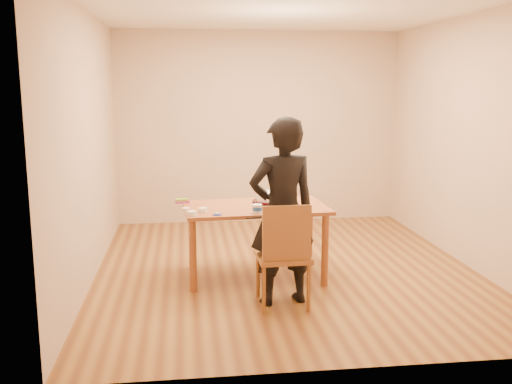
{
  "coord_description": "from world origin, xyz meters",
  "views": [
    {
      "loc": [
        -1.04,
        -5.82,
        1.95
      ],
      "look_at": [
        -0.35,
        -0.28,
        0.9
      ],
      "focal_mm": 40.0,
      "sensor_mm": 36.0,
      "label": 1
    }
  ],
  "objects": [
    {
      "name": "cake",
      "position": [
        -0.2,
        -0.09,
        0.81
      ],
      "size": [
        0.24,
        0.24,
        0.08
      ],
      "primitive_type": "cylinder",
      "color": "white",
      "rests_on": "cake_plate"
    },
    {
      "name": "candy_box_green",
      "position": [
        -1.09,
        0.01,
        0.78
      ],
      "size": [
        0.13,
        0.07,
        0.02
      ],
      "primitive_type": "cube",
      "rotation": [
        0.0,
        0.0,
        0.06
      ],
      "color": "green",
      "rests_on": "candy_box_pink"
    },
    {
      "name": "ramekin_green",
      "position": [
        -0.99,
        -0.59,
        0.77
      ],
      "size": [
        0.09,
        0.09,
        0.04
      ],
      "primitive_type": "cylinder",
      "color": "white",
      "rests_on": "dining_table"
    },
    {
      "name": "dining_chair",
      "position": [
        -0.2,
        -1.01,
        0.45
      ],
      "size": [
        0.47,
        0.47,
        0.04
      ],
      "primitive_type": "cube",
      "rotation": [
        0.0,
        0.0,
        0.03
      ],
      "color": "brown",
      "rests_on": "floor"
    },
    {
      "name": "frosting_tub",
      "position": [
        -0.37,
        -0.56,
        0.79
      ],
      "size": [
        0.09,
        0.09,
        0.08
      ],
      "primitive_type": "cylinder",
      "color": "white",
      "rests_on": "dining_table"
    },
    {
      "name": "ramekin_yellow",
      "position": [
        -1.05,
        -0.4,
        0.77
      ],
      "size": [
        0.07,
        0.07,
        0.04
      ],
      "primitive_type": "cylinder",
      "color": "white",
      "rests_on": "dining_table"
    },
    {
      "name": "frosting_dome",
      "position": [
        -0.2,
        -0.09,
        0.86
      ],
      "size": [
        0.23,
        0.23,
        0.03
      ],
      "primitive_type": "ellipsoid",
      "color": "white",
      "rests_on": "cake"
    },
    {
      "name": "spatula",
      "position": [
        -0.44,
        -0.77,
        0.75
      ],
      "size": [
        0.15,
        0.04,
        0.01
      ],
      "primitive_type": "cube",
      "rotation": [
        0.0,
        0.0,
        0.19
      ],
      "color": "black",
      "rests_on": "dining_table"
    },
    {
      "name": "frosting_dollop",
      "position": [
        -0.76,
        -0.59,
        0.76
      ],
      "size": [
        0.04,
        0.04,
        0.02
      ],
      "primitive_type": "ellipsoid",
      "color": "white",
      "rests_on": "frosting_lid"
    },
    {
      "name": "dining_table",
      "position": [
        -0.35,
        -0.23,
        0.73
      ],
      "size": [
        1.47,
        0.93,
        0.04
      ],
      "primitive_type": "cube",
      "rotation": [
        0.0,
        0.0,
        0.06
      ],
      "color": "brown",
      "rests_on": "floor"
    },
    {
      "name": "person",
      "position": [
        -0.2,
        -0.96,
        0.84
      ],
      "size": [
        0.68,
        0.52,
        1.69
      ],
      "primitive_type": "imported",
      "rotation": [
        0.0,
        0.0,
        3.35
      ],
      "color": "black",
      "rests_on": "floor"
    },
    {
      "name": "candy_box_pink",
      "position": [
        -1.08,
        0.01,
        0.76
      ],
      "size": [
        0.15,
        0.11,
        0.02
      ],
      "primitive_type": "cube",
      "rotation": [
        0.0,
        0.0,
        0.29
      ],
      "color": "#D33164",
      "rests_on": "dining_table"
    },
    {
      "name": "cake_plate",
      "position": [
        -0.2,
        -0.09,
        0.76
      ],
      "size": [
        0.32,
        0.32,
        0.02
      ],
      "primitive_type": "cylinder",
      "color": "red",
      "rests_on": "dining_table"
    },
    {
      "name": "ramekin_multi",
      "position": [
        -0.89,
        -0.45,
        0.77
      ],
      "size": [
        0.08,
        0.08,
        0.04
      ],
      "primitive_type": "cylinder",
      "color": "white",
      "rests_on": "dining_table"
    },
    {
      "name": "room_shell",
      "position": [
        0.0,
        0.34,
        1.35
      ],
      "size": [
        4.0,
        4.5,
        2.7
      ],
      "color": "brown",
      "rests_on": "ground"
    },
    {
      "name": "frosting_lid",
      "position": [
        -0.76,
        -0.59,
        0.75
      ],
      "size": [
        0.09,
        0.09,
        0.01
      ],
      "primitive_type": "cylinder",
      "color": "#172D98",
      "rests_on": "dining_table"
    }
  ]
}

